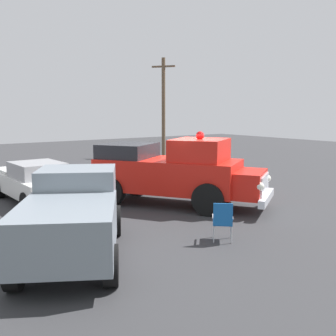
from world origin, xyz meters
The scene contains 7 objects.
ground_plane centered at (0.00, 0.00, 0.00)m, with size 60.00×60.00×0.00m, color #333335.
vintage_fire_truck centered at (-0.55, -0.01, 1.20)m, with size 5.05×6.18×2.59m.
classic_hot_rod centered at (-4.34, 3.38, 0.75)m, with size 2.09×4.44×1.46m.
parked_pickup centered at (-5.38, -2.74, 0.99)m, with size 3.95×5.06×1.90m.
lawn_chair_by_car centered at (-1.96, -3.95, 0.59)m, with size 0.69×0.69×1.02m.
lawn_chair_spare centered at (-1.91, 1.78, 0.59)m, with size 0.63×0.63×1.02m.
utility_pole centered at (7.72, 12.38, 3.59)m, with size 1.09×1.45×6.90m.
Camera 1 is at (-8.75, -11.03, 3.30)m, focal length 42.80 mm.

